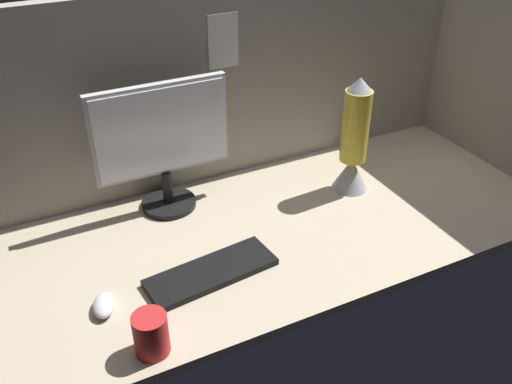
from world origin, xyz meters
The scene contains 8 objects.
ground_plane centered at (0.00, 0.00, -1.50)cm, with size 180.00×80.00×3.00cm, color tan.
cubicle_wall_back centered at (-0.01, 37.50, 33.16)cm, with size 180.00×5.50×66.28cm.
cubicle_wall_side centered at (87.50, 0.00, 33.14)cm, with size 5.00×80.00×66.28cm, color gray.
monitor centered at (-31.91, 25.13, 23.71)cm, with size 43.62×18.00×42.59cm.
keyboard centered at (-32.56, -14.02, 1.00)cm, with size 37.00×13.00×2.00cm, color black.
mouse centered at (-62.65, -14.24, 1.70)cm, with size 5.60×9.60×3.40cm, color silver.
mug_red_plastic centered at (-55.42, -32.93, 5.54)cm, with size 8.38×8.38×11.08cm.
lava_lamp centered at (28.39, 7.31, 17.01)cm, with size 12.39×12.39×40.54cm.
Camera 1 is at (-73.69, -125.51, 103.80)cm, focal length 38.92 mm.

